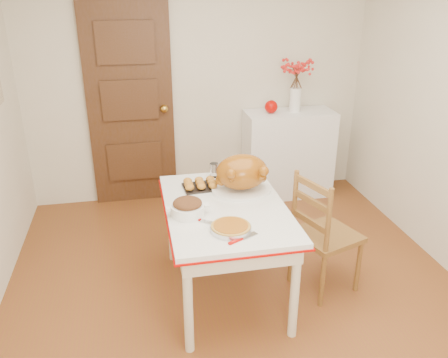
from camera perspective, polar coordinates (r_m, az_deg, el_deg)
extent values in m
cube|color=brown|center=(3.51, 2.31, -15.26)|extent=(3.50, 4.00, 0.00)
cube|color=beige|center=(4.80, -3.18, 12.08)|extent=(3.50, 0.00, 2.50)
cube|color=#3F230D|center=(4.77, -11.52, 8.86)|extent=(0.85, 0.06, 2.06)
cube|color=white|center=(5.02, 7.92, 3.10)|extent=(0.93, 0.41, 0.93)
sphere|color=#B20500|center=(4.80, 5.86, 8.90)|extent=(0.13, 0.13, 0.13)
cylinder|color=#955112|center=(2.90, 0.85, -5.96)|extent=(0.27, 0.27, 0.05)
cylinder|color=white|center=(3.67, -1.25, 1.11)|extent=(0.07, 0.07, 0.11)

